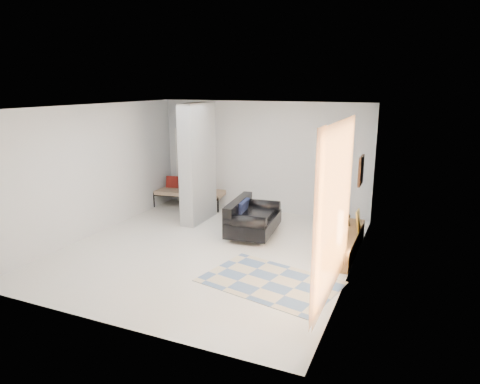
% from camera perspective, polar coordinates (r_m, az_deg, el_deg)
% --- Properties ---
extents(floor, '(6.00, 6.00, 0.00)m').
position_cam_1_polar(floor, '(8.64, -4.12, -7.61)').
color(floor, silver).
rests_on(floor, ground).
extents(ceiling, '(6.00, 6.00, 0.00)m').
position_cam_1_polar(ceiling, '(8.03, -4.47, 11.28)').
color(ceiling, white).
rests_on(ceiling, wall_back).
extents(wall_back, '(6.00, 0.00, 6.00)m').
position_cam_1_polar(wall_back, '(10.92, 3.00, 4.66)').
color(wall_back, silver).
rests_on(wall_back, ground).
extents(wall_front, '(6.00, 0.00, 6.00)m').
position_cam_1_polar(wall_front, '(5.83, -18.04, -4.52)').
color(wall_front, silver).
rests_on(wall_front, ground).
extents(wall_left, '(0.00, 6.00, 6.00)m').
position_cam_1_polar(wall_left, '(9.78, -18.76, 2.81)').
color(wall_left, silver).
rests_on(wall_left, ground).
extents(wall_right, '(0.00, 6.00, 6.00)m').
position_cam_1_polar(wall_right, '(7.40, 14.99, -0.40)').
color(wall_right, silver).
rests_on(wall_right, ground).
extents(partition_column, '(0.35, 1.20, 2.80)m').
position_cam_1_polar(partition_column, '(10.12, -5.65, 3.85)').
color(partition_column, '#9DA1A4').
rests_on(partition_column, floor).
extents(hallway_door, '(0.85, 0.06, 2.04)m').
position_cam_1_polar(hallway_door, '(11.83, -6.68, 3.45)').
color(hallway_door, white).
rests_on(hallway_door, floor).
extents(curtain, '(0.00, 2.55, 2.55)m').
position_cam_1_polar(curtain, '(6.30, 12.71, -2.30)').
color(curtain, '#FF9A43').
rests_on(curtain, wall_right).
extents(wall_art, '(0.04, 0.45, 0.55)m').
position_cam_1_polar(wall_art, '(8.22, 15.84, 2.76)').
color(wall_art, '#3E2111').
rests_on(wall_art, wall_right).
extents(media_console, '(0.45, 2.03, 0.80)m').
position_cam_1_polar(media_console, '(8.63, 13.88, -6.56)').
color(media_console, brown).
rests_on(media_console, floor).
extents(loveseat, '(1.06, 1.64, 0.76)m').
position_cam_1_polar(loveseat, '(9.34, 1.47, -3.56)').
color(loveseat, silver).
rests_on(loveseat, floor).
extents(daybed, '(1.93, 1.01, 0.77)m').
position_cam_1_polar(daybed, '(11.59, -6.70, 0.15)').
color(daybed, black).
rests_on(daybed, floor).
extents(area_rug, '(2.42, 1.86, 0.01)m').
position_cam_1_polar(area_rug, '(7.29, 4.02, -11.82)').
color(area_rug, beige).
rests_on(area_rug, floor).
extents(cylinder_lamp, '(0.11, 0.11, 0.61)m').
position_cam_1_polar(cylinder_lamp, '(7.90, 13.20, -4.61)').
color(cylinder_lamp, white).
rests_on(cylinder_lamp, media_console).
extents(bronze_figurine, '(0.13, 0.13, 0.24)m').
position_cam_1_polar(bronze_figurine, '(8.99, 14.20, -3.63)').
color(bronze_figurine, '#2E2214').
rests_on(bronze_figurine, media_console).
extents(vase, '(0.23, 0.23, 0.21)m').
position_cam_1_polar(vase, '(8.41, 13.50, -4.91)').
color(vase, white).
rests_on(vase, media_console).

